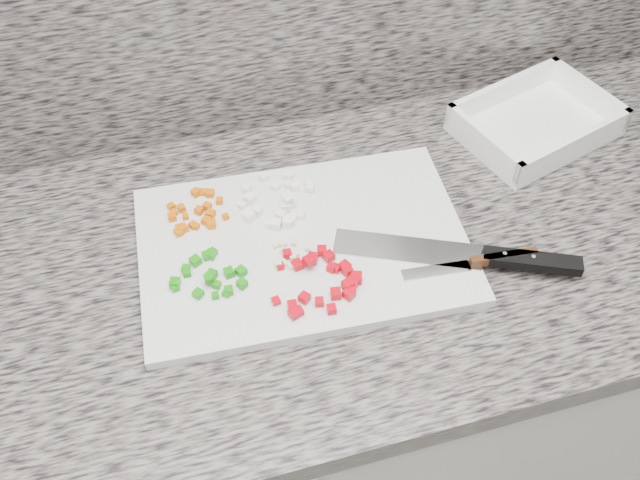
# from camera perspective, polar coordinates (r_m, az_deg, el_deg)

# --- Properties ---
(cabinet) EXTENTS (3.92, 0.62, 0.86)m
(cabinet) POSITION_cam_1_polar(r_m,az_deg,el_deg) (1.44, -2.16, -13.11)
(cabinet) COLOR beige
(cabinet) RESTS_ON ground
(countertop) EXTENTS (3.96, 0.64, 0.04)m
(countertop) POSITION_cam_1_polar(r_m,az_deg,el_deg) (1.06, -2.85, -1.92)
(countertop) COLOR #6A645E
(countertop) RESTS_ON cabinet
(cutting_board) EXTENTS (0.50, 0.35, 0.02)m
(cutting_board) POSITION_cam_1_polar(r_m,az_deg,el_deg) (1.05, -1.35, -0.42)
(cutting_board) COLOR silver
(cutting_board) RESTS_ON countertop
(carrot_pile) EXTENTS (0.09, 0.09, 0.01)m
(carrot_pile) POSITION_cam_1_polar(r_m,az_deg,el_deg) (1.09, -9.91, 2.11)
(carrot_pile) COLOR #CF5D04
(carrot_pile) RESTS_ON cutting_board
(onion_pile) EXTENTS (0.12, 0.12, 0.02)m
(onion_pile) POSITION_cam_1_polar(r_m,az_deg,el_deg) (1.08, -3.43, 2.85)
(onion_pile) COLOR white
(onion_pile) RESTS_ON cutting_board
(green_pepper_pile) EXTENTS (0.11, 0.09, 0.02)m
(green_pepper_pile) POSITION_cam_1_polar(r_m,az_deg,el_deg) (1.01, -8.80, -2.76)
(green_pepper_pile) COLOR #18860C
(green_pepper_pile) RESTS_ON cutting_board
(red_pepper_pile) EXTENTS (0.13, 0.12, 0.02)m
(red_pepper_pile) POSITION_cam_1_polar(r_m,az_deg,el_deg) (0.99, 0.44, -3.21)
(red_pepper_pile) COLOR red
(red_pepper_pile) RESTS_ON cutting_board
(garlic_pile) EXTENTS (0.06, 0.05, 0.01)m
(garlic_pile) POSITION_cam_1_polar(r_m,az_deg,el_deg) (1.02, -2.46, -1.26)
(garlic_pile) COLOR beige
(garlic_pile) RESTS_ON cutting_board
(chef_knife) EXTENTS (0.34, 0.18, 0.02)m
(chef_knife) POSITION_cam_1_polar(r_m,az_deg,el_deg) (1.05, 13.34, -1.33)
(chef_knife) COLOR silver
(chef_knife) RESTS_ON cutting_board
(paring_knife) EXTENTS (0.20, 0.03, 0.02)m
(paring_knife) POSITION_cam_1_polar(r_m,az_deg,el_deg) (1.04, 13.18, -1.65)
(paring_knife) COLOR silver
(paring_knife) RESTS_ON cutting_board
(tray) EXTENTS (0.29, 0.25, 0.05)m
(tray) POSITION_cam_1_polar(r_m,az_deg,el_deg) (1.28, 16.86, 8.90)
(tray) COLOR white
(tray) RESTS_ON countertop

